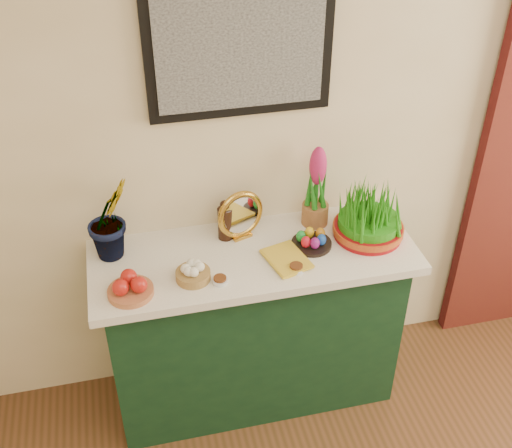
{
  "coord_description": "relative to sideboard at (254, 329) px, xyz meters",
  "views": [
    {
      "loc": [
        -0.81,
        -0.1,
        2.59
      ],
      "look_at": [
        -0.33,
        1.95,
        1.07
      ],
      "focal_mm": 45.0,
      "sensor_mm": 36.0,
      "label": 1
    }
  ],
  "objects": [
    {
      "name": "sideboard",
      "position": [
        0.0,
        0.0,
        0.0
      ],
      "size": [
        1.3,
        0.45,
        0.85
      ],
      "primitive_type": "cube",
      "color": "#14371C",
      "rests_on": "ground"
    },
    {
      "name": "tablecloth",
      "position": [
        0.0,
        0.0,
        0.45
      ],
      "size": [
        1.4,
        0.55,
        0.04
      ],
      "primitive_type": "cube",
      "color": "white",
      "rests_on": "sideboard"
    },
    {
      "name": "hyacinth_green",
      "position": [
        -0.58,
        0.12,
        0.71
      ],
      "size": [
        0.31,
        0.3,
        0.48
      ],
      "primitive_type": "imported",
      "rotation": [
        0.0,
        0.0,
        0.57
      ],
      "color": "#1E731A",
      "rests_on": "tablecloth"
    },
    {
      "name": "apple_bowl",
      "position": [
        -0.53,
        -0.16,
        0.5
      ],
      "size": [
        0.22,
        0.22,
        0.09
      ],
      "color": "#AF623C",
      "rests_on": "tablecloth"
    },
    {
      "name": "garlic_basket",
      "position": [
        -0.28,
        -0.12,
        0.5
      ],
      "size": [
        0.16,
        0.16,
        0.08
      ],
      "color": "olive",
      "rests_on": "tablecloth"
    },
    {
      "name": "vinegar_cruet",
      "position": [
        -0.1,
        0.13,
        0.55
      ],
      "size": [
        0.07,
        0.07,
        0.19
      ],
      "color": "black",
      "rests_on": "tablecloth"
    },
    {
      "name": "mirror",
      "position": [
        -0.03,
        0.13,
        0.57
      ],
      "size": [
        0.23,
        0.12,
        0.22
      ],
      "color": "gold",
      "rests_on": "tablecloth"
    },
    {
      "name": "book",
      "position": [
        0.05,
        -0.12,
        0.48
      ],
      "size": [
        0.19,
        0.23,
        0.03
      ],
      "primitive_type": "imported",
      "rotation": [
        0.0,
        0.0,
        0.25
      ],
      "color": "gold",
      "rests_on": "tablecloth"
    },
    {
      "name": "spice_dish_left",
      "position": [
        -0.18,
        -0.17,
        0.48
      ],
      "size": [
        0.06,
        0.06,
        0.03
      ],
      "color": "silver",
      "rests_on": "tablecloth"
    },
    {
      "name": "spice_dish_right",
      "position": [
        0.14,
        -0.16,
        0.48
      ],
      "size": [
        0.07,
        0.07,
        0.03
      ],
      "color": "silver",
      "rests_on": "tablecloth"
    },
    {
      "name": "egg_plate",
      "position": [
        0.26,
        -0.02,
        0.49
      ],
      "size": [
        0.2,
        0.2,
        0.07
      ],
      "color": "black",
      "rests_on": "tablecloth"
    },
    {
      "name": "hyacinth_pink",
      "position": [
        0.32,
        0.14,
        0.64
      ],
      "size": [
        0.12,
        0.12,
        0.39
      ],
      "color": "#986035",
      "rests_on": "tablecloth"
    },
    {
      "name": "wheatgrass_sabzeh",
      "position": [
        0.52,
        -0.0,
        0.58
      ],
      "size": [
        0.31,
        0.31,
        0.25
      ],
      "color": "maroon",
      "rests_on": "tablecloth"
    }
  ]
}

